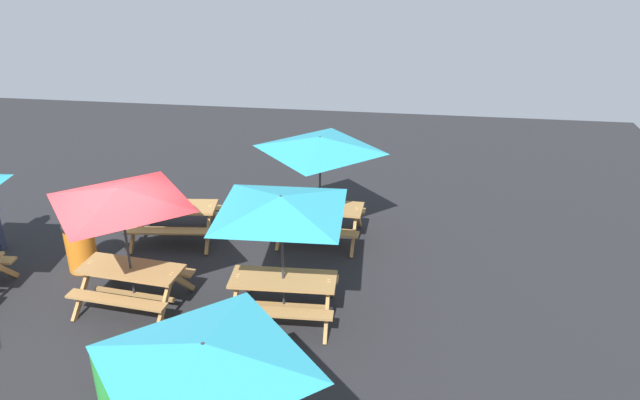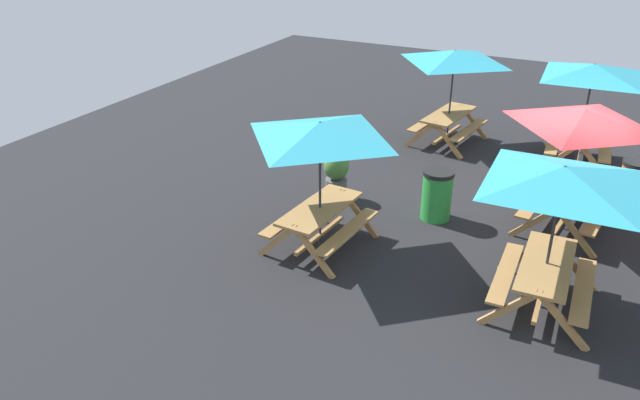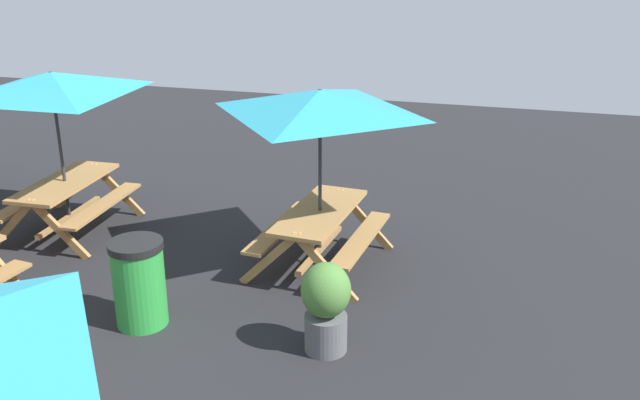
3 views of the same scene
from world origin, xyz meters
name	(u,v)px [view 2 (image 2 of 3)]	position (x,y,z in m)	size (l,w,h in m)	color
ground_plane	(548,217)	(0.00, 0.00, 0.00)	(25.09, 25.09, 0.00)	#232326
picnic_table_0	(454,63)	(-2.96, -2.88, 1.99)	(2.25, 2.25, 2.34)	#A87A44
picnic_table_2	(320,140)	(2.94, -3.42, 1.99)	(2.16, 2.16, 2.34)	#A87A44
picnic_table_3	(561,187)	(3.05, 0.33, 1.99)	(2.83, 2.83, 2.34)	#A87A44
picnic_table_4	(592,78)	(-3.05, 0.15, 1.99)	(2.82, 2.82, 2.34)	#A87A44
picnic_table_5	(582,127)	(0.35, 0.31, 1.99)	(2.22, 2.22, 2.34)	#A87A44
trash_bin_orange	(634,185)	(-1.15, 1.36, 0.49)	(0.59, 0.59, 0.98)	orange
trash_bin_green	(437,195)	(1.01, -1.93, 0.49)	(0.59, 0.59, 0.98)	green
potted_plant_0	(336,173)	(1.04, -4.01, 0.52)	(0.51, 0.51, 0.98)	#59595B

